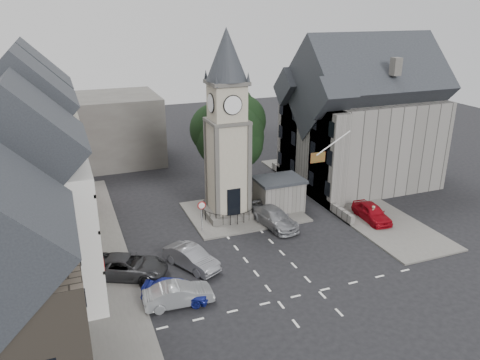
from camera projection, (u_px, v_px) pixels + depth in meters
name	position (u px, v px, depth m)	size (l,w,h in m)	color
ground	(264.00, 256.00, 35.31)	(120.00, 120.00, 0.00)	black
pavement_west	(86.00, 249.00, 36.27)	(6.00, 30.00, 0.14)	#595651
pavement_east	(342.00, 196.00, 46.35)	(6.00, 26.00, 0.14)	#595651
central_island	(243.00, 212.00, 42.78)	(10.00, 8.00, 0.16)	#595651
road_markings	(298.00, 296.00, 30.50)	(20.00, 8.00, 0.01)	silver
clock_tower	(227.00, 128.00, 39.46)	(4.86, 4.86, 16.25)	#4C4944
stone_shelter	(279.00, 194.00, 42.95)	(4.30, 3.30, 3.08)	slate
town_tree	(229.00, 126.00, 44.91)	(7.20, 7.20, 10.80)	black
warning_sign_post	(202.00, 211.00, 38.26)	(0.70, 0.19, 2.85)	black
terrace_pink	(34.00, 139.00, 41.71)	(8.10, 7.60, 12.80)	tan
terrace_cream	(31.00, 166.00, 34.73)	(8.10, 7.60, 12.80)	beige
terrace_tudor	(29.00, 212.00, 27.88)	(8.10, 7.60, 12.00)	silver
backdrop_west	(72.00, 132.00, 54.28)	(20.00, 10.00, 8.00)	#4C4944
east_building	(360.00, 125.00, 48.04)	(14.40, 11.40, 12.60)	slate
east_boundary_wall	(307.00, 189.00, 47.01)	(0.40, 16.00, 0.90)	slate
flagpole	(333.00, 143.00, 39.08)	(3.68, 0.10, 2.74)	white
car_west_blue	(176.00, 290.00, 29.80)	(1.75, 4.35, 1.48)	navy
car_west_silver	(178.00, 294.00, 29.39)	(1.54, 4.40, 1.45)	#A9ADB1
car_west_grey	(127.00, 266.00, 32.44)	(2.61, 5.66, 1.57)	#2D2E30
car_island_silver	(192.00, 258.00, 33.61)	(1.61, 4.62, 1.52)	gray
car_island_east	(274.00, 218.00, 39.97)	(2.16, 5.32, 1.55)	#919298
car_east_red	(372.00, 212.00, 41.00)	(1.82, 4.51, 1.54)	#A00814
pedestrian	(372.00, 214.00, 40.58)	(0.59, 0.38, 1.61)	#A5A088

